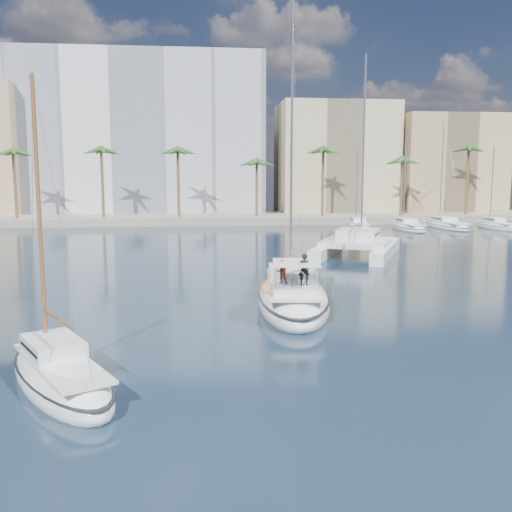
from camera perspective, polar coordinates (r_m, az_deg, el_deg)
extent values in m
plane|color=black|center=(32.15, -0.63, -5.61)|extent=(160.00, 160.00, 0.00)
cube|color=gray|center=(92.40, -4.27, 3.76)|extent=(120.00, 14.00, 1.20)
cube|color=silver|center=(104.66, -11.29, 11.49)|extent=(42.00, 16.00, 28.00)
cube|color=tan|center=(104.15, 7.86, 9.38)|extent=(20.00, 14.00, 20.00)
cube|color=tan|center=(108.82, 18.50, 8.46)|extent=(18.00, 12.00, 18.00)
cylinder|color=brown|center=(88.16, -4.22, 6.58)|extent=(0.44, 0.44, 10.50)
sphere|color=#275720|center=(88.18, -4.25, 9.99)|extent=(3.60, 3.60, 3.60)
cylinder|color=brown|center=(95.56, 16.75, 6.38)|extent=(0.44, 0.44, 10.50)
sphere|color=#275720|center=(95.57, 16.88, 9.52)|extent=(3.60, 3.60, 3.60)
ellipsoid|color=white|center=(33.58, 3.70, -4.34)|extent=(5.54, 13.20, 2.66)
ellipsoid|color=black|center=(33.50, 3.70, -3.71)|extent=(5.59, 13.32, 0.18)
cube|color=silver|center=(33.14, 3.73, -2.73)|extent=(4.00, 9.88, 0.12)
cube|color=silver|center=(34.52, 3.60, -1.68)|extent=(3.21, 4.48, 0.60)
cube|color=black|center=(34.52, 3.61, -1.65)|extent=(3.17, 3.99, 0.14)
cylinder|color=#B7BABF|center=(35.56, 3.60, 11.70)|extent=(0.15, 0.15, 16.80)
cylinder|color=#B7BABF|center=(33.24, 3.72, 0.03)|extent=(0.71, 5.15, 0.11)
cube|color=silver|center=(30.68, 3.99, -3.16)|extent=(2.79, 3.46, 0.36)
cube|color=silver|center=(30.32, 4.03, -0.67)|extent=(2.79, 3.46, 0.04)
torus|color=silver|center=(29.34, 4.15, -2.35)|extent=(0.96, 0.17, 0.96)
torus|color=#E55F0C|center=(28.86, 1.09, -3.12)|extent=(0.65, 0.27, 0.64)
imported|color=black|center=(30.26, 4.81, -1.36)|extent=(0.64, 0.44, 1.69)
imported|color=maroon|center=(30.74, 2.59, -1.58)|extent=(0.63, 0.49, 1.27)
ellipsoid|color=white|center=(22.16, -18.92, -11.72)|extent=(6.25, 8.45, 1.93)
ellipsoid|color=black|center=(22.07, -18.95, -11.05)|extent=(6.31, 8.53, 0.18)
cube|color=silver|center=(21.78, -18.89, -10.03)|extent=(4.60, 6.29, 0.12)
cube|color=silver|center=(22.55, -19.62, -8.48)|extent=(2.83, 3.20, 0.60)
cube|color=black|center=(22.55, -19.62, -8.43)|extent=(2.69, 2.93, 0.14)
cylinder|color=brown|center=(22.63, -20.85, 3.85)|extent=(0.15, 0.15, 10.17)
cylinder|color=brown|center=(21.58, -19.26, -5.91)|extent=(1.71, 2.96, 0.11)
cube|color=white|center=(55.89, 7.43, 0.79)|extent=(6.75, 12.30, 1.10)
cube|color=white|center=(55.02, 12.87, 0.54)|extent=(6.75, 12.30, 1.10)
cube|color=silver|center=(54.66, 10.03, 1.36)|extent=(8.47, 9.06, 0.50)
cube|color=silver|center=(55.22, 10.16, 2.16)|extent=(4.94, 5.09, 1.00)
cube|color=black|center=(55.22, 10.17, 2.21)|extent=(4.73, 4.63, 0.18)
cylinder|color=#B7BABF|center=(56.93, 10.71, 10.60)|extent=(0.18, 0.18, 17.43)
ellipsoid|color=silver|center=(37.35, 2.51, -2.29)|extent=(0.24, 0.46, 0.22)
sphere|color=silver|center=(37.56, 2.46, -2.20)|extent=(0.12, 0.12, 0.12)
cube|color=gray|center=(37.30, 2.01, -2.26)|extent=(0.52, 0.19, 0.12)
cube|color=gray|center=(37.40, 3.00, -2.24)|extent=(0.52, 0.19, 0.12)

